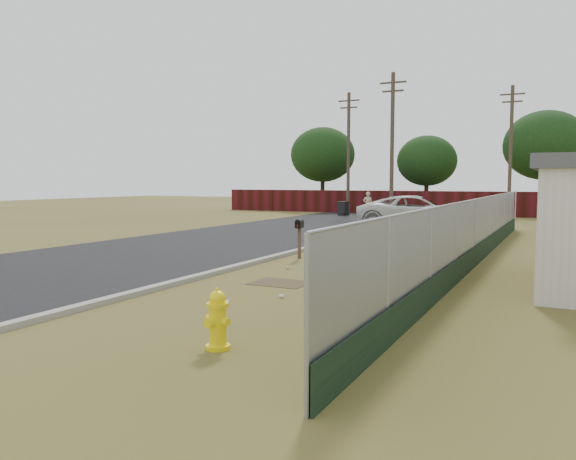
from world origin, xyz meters
The scene contains 12 objects.
ground centered at (0.00, 0.00, 0.00)m, with size 120.00×120.00×0.00m, color olive.
street centered at (-6.76, 8.05, 0.02)m, with size 15.10×60.00×0.12m.
chainlink_fence centered at (3.12, 1.03, 0.80)m, with size 0.10×27.06×2.02m.
privacy_fence centered at (-6.00, 25.00, 0.90)m, with size 30.00×0.12×1.80m, color #460F14.
utility_poles centered at (-3.67, 20.67, 4.69)m, with size 12.60×8.24×9.00m.
horizon_trees centered at (0.84, 23.56, 4.63)m, with size 33.32×31.94×7.78m.
fire_hydrant centered at (0.86, -10.33, 0.44)m, with size 0.43×0.45×0.94m.
mailbox centered at (-2.29, -0.73, 1.03)m, with size 0.30×0.57×1.30m.
pickup_truck centered at (-1.62, 12.62, 0.88)m, with size 2.93×6.36×1.77m, color silver.
pedestrian centered at (-6.73, 19.80, 0.91)m, with size 0.66×0.43×1.81m, color #C1B28E.
trash_bin centered at (-9.20, 21.53, 0.53)m, with size 0.77×0.84×1.04m.
scattered_litter centered at (0.27, -1.59, 0.04)m, with size 3.54×12.87×0.07m.
Camera 1 is at (5.51, -17.31, 2.54)m, focal length 35.00 mm.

